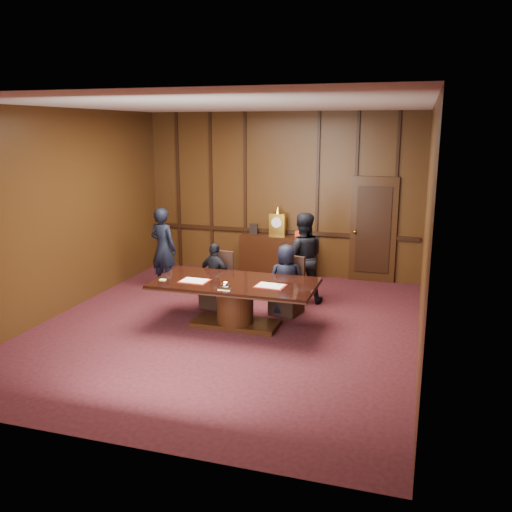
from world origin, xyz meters
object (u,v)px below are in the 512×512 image
Objects in this scene: witness_left at (163,248)px; witness_right at (302,258)px; sideboard at (277,254)px; conference_table at (235,296)px; signatory_left at (215,276)px; signatory_right at (286,280)px.

witness_left is 0.98× the size of witness_right.
conference_table is at bearing -87.73° from sideboard.
signatory_left is 0.72× the size of witness_left.
conference_table is 2.68m from witness_left.
sideboard is 3.18m from conference_table.
witness_left reaches higher than sideboard.
witness_right is (1.41, 0.78, 0.25)m from signatory_left.
signatory_right reaches higher than conference_table.
sideboard is 1.29× the size of signatory_right.
signatory_right is 2.87m from witness_left.
sideboard is at bearing -91.87° from signatory_right.
signatory_left is at bearing 163.68° from witness_left.
witness_right reaches higher than signatory_left.
witness_right reaches higher than conference_table.
witness_right reaches higher than signatory_right.
conference_table is 1.60× the size of witness_left.
witness_left is at bearing -142.00° from sideboard.
conference_table is at bearing 146.29° from signatory_left.
conference_table is 1.04m from signatory_right.
conference_table is at bearing 30.97° from signatory_right.
sideboard reaches higher than signatory_right.
signatory_left is 0.70× the size of witness_right.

